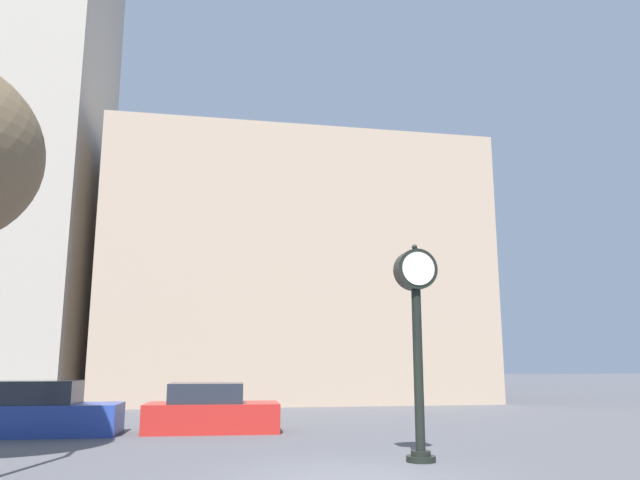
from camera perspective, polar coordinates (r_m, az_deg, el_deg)
The scene contains 6 objects.
ground_plane at distance 11.51m, azimuth 2.80°, elevation -21.08°, with size 200.00×200.00×0.00m, color #515156.
building_tall_tower at distance 40.20m, azimuth -26.83°, elevation 13.77°, with size 10.61×12.00×36.26m.
building_storefront_row at distance 35.70m, azimuth -2.71°, elevation -3.33°, with size 19.57×12.00×13.71m.
street_clock at distance 13.53m, azimuth 8.83°, elevation -6.85°, with size 0.88×0.60×4.52m.
car_blue at distance 19.72m, azimuth -24.36°, elevation -14.17°, with size 4.39×1.98×1.50m.
car_red at distance 19.27m, azimuth -9.94°, elevation -15.16°, with size 3.98×2.12×1.40m.
Camera 1 is at (-2.62, -11.03, 1.98)m, focal length 35.00 mm.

